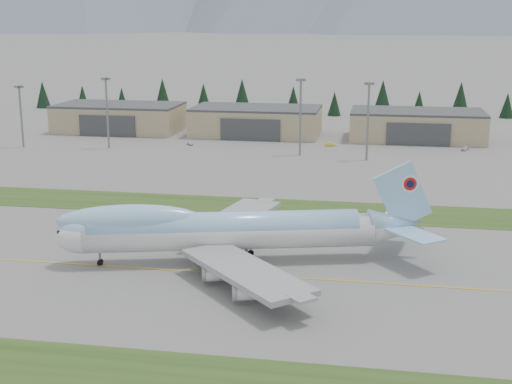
% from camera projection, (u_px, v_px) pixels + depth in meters
% --- Properties ---
extents(ground, '(7000.00, 7000.00, 0.00)m').
position_uv_depth(ground, '(193.00, 272.00, 127.44)').
color(ground, slate).
rests_on(ground, ground).
extents(grass_strip_near, '(400.00, 14.00, 0.08)m').
position_uv_depth(grass_strip_near, '(117.00, 374.00, 91.12)').
color(grass_strip_near, '#294619').
rests_on(grass_strip_near, ground).
extents(grass_strip_far, '(400.00, 18.00, 0.08)m').
position_uv_depth(grass_strip_far, '(242.00, 207.00, 170.45)').
color(grass_strip_far, '#294619').
rests_on(grass_strip_far, ground).
extents(taxiway_line_main, '(400.00, 0.40, 0.02)m').
position_uv_depth(taxiway_line_main, '(193.00, 272.00, 127.44)').
color(taxiway_line_main, gold).
rests_on(taxiway_line_main, ground).
extents(boeing_747_freighter, '(70.61, 58.92, 18.57)m').
position_uv_depth(boeing_747_freighter, '(226.00, 230.00, 131.27)').
color(boeing_747_freighter, silver).
rests_on(boeing_747_freighter, ground).
extents(hangar_left, '(48.00, 26.60, 10.80)m').
position_uv_depth(hangar_left, '(119.00, 118.00, 281.25)').
color(hangar_left, tan).
rests_on(hangar_left, ground).
extents(hangar_center, '(48.00, 26.60, 10.80)m').
position_uv_depth(hangar_center, '(256.00, 121.00, 271.94)').
color(hangar_center, tan).
rests_on(hangar_center, ground).
extents(hangar_right, '(48.00, 26.60, 10.80)m').
position_uv_depth(hangar_right, '(417.00, 125.00, 261.79)').
color(hangar_right, tan).
rests_on(hangar_right, ground).
extents(floodlight_masts, '(195.42, 10.03, 24.92)m').
position_uv_depth(floodlight_masts, '(273.00, 106.00, 229.35)').
color(floodlight_masts, slate).
rests_on(floodlight_masts, ground).
extents(service_vehicle_a, '(2.87, 3.38, 1.09)m').
position_uv_depth(service_vehicle_a, '(190.00, 145.00, 251.97)').
color(service_vehicle_a, silver).
rests_on(service_vehicle_a, ground).
extents(service_vehicle_b, '(4.11, 2.16, 1.29)m').
position_uv_depth(service_vehicle_b, '(330.00, 146.00, 250.04)').
color(service_vehicle_b, '#CDD234').
rests_on(service_vehicle_b, ground).
extents(service_vehicle_c, '(3.16, 4.75, 1.28)m').
position_uv_depth(service_vehicle_c, '(465.00, 150.00, 242.26)').
color(service_vehicle_c, silver).
rests_on(service_vehicle_c, ground).
extents(conifer_belt, '(268.87, 16.06, 16.40)m').
position_uv_depth(conifer_belt, '(317.00, 99.00, 328.38)').
color(conifer_belt, black).
rests_on(conifer_belt, ground).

